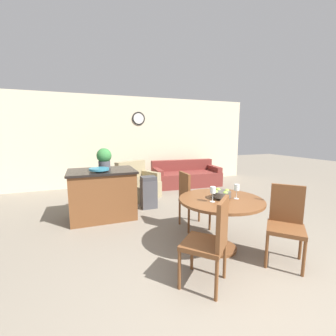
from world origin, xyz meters
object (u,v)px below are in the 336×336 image
object	(u,v)px
wine_glass_right	(237,188)
potted_plant	(104,158)
kitchen_island	(103,194)
armchair	(137,185)
trash_bin	(149,192)
dining_chair_near_left	(211,238)
couch	(186,177)
dining_table	(221,210)
dining_chair_far_side	(190,198)
dining_chair_near_right	(286,221)
wine_glass_left	(213,191)
teal_bowl	(99,169)
fruit_bowl	(221,194)

from	to	relation	value
wine_glass_right	potted_plant	size ratio (longest dim) A/B	0.51
kitchen_island	armchair	bearing A→B (deg)	50.26
trash_bin	armchair	world-z (taller)	armchair
dining_chair_near_left	couch	bearing A→B (deg)	24.26
dining_chair_near_left	couch	distance (m)	4.65
dining_table	potted_plant	distance (m)	2.51
dining_table	trash_bin	distance (m)	2.11
dining_chair_far_side	kitchen_island	world-z (taller)	dining_chair_far_side
dining_chair_near_right	wine_glass_left	bearing A→B (deg)	17.27
dining_table	couch	size ratio (longest dim) A/B	0.55
dining_chair_near_left	wine_glass_right	distance (m)	0.95
dining_chair_near_right	dining_chair_far_side	bearing A→B (deg)	-16.95
couch	wine_glass_left	bearing A→B (deg)	-106.59
dining_chair_far_side	trash_bin	bearing A→B (deg)	-162.10
wine_glass_left	kitchen_island	xyz separation A→B (m)	(-1.22, 1.92, -0.42)
dining_table	wine_glass_left	world-z (taller)	wine_glass_left
dining_chair_far_side	couch	xyz separation A→B (m)	(1.27, 2.90, -0.26)
wine_glass_right	wine_glass_left	bearing A→B (deg)	-178.95
dining_chair_near_right	dining_chair_far_side	size ratio (longest dim) A/B	1.00
dining_table	armchair	xyz separation A→B (m)	(-0.48, 2.95, -0.27)
armchair	trash_bin	bearing A→B (deg)	-113.66
wine_glass_left	armchair	bearing A→B (deg)	95.49
dining_chair_near_right	dining_chair_far_side	xyz separation A→B (m)	(-0.67, 1.32, 0.00)
wine_glass_right	potted_plant	world-z (taller)	potted_plant
teal_bowl	trash_bin	distance (m)	1.25
fruit_bowl	trash_bin	xyz separation A→B (m)	(-0.44, 2.06, -0.46)
dining_table	dining_chair_near_right	xyz separation A→B (m)	(0.61, -0.52, -0.03)
fruit_bowl	couch	xyz separation A→B (m)	(1.21, 3.70, -0.53)
wine_glass_right	fruit_bowl	bearing A→B (deg)	157.83
fruit_bowl	trash_bin	size ratio (longest dim) A/B	0.37
dining_chair_near_left	kitchen_island	xyz separation A→B (m)	(-0.88, 2.44, -0.07)
dining_chair_far_side	potted_plant	distance (m)	1.88
wine_glass_right	kitchen_island	bearing A→B (deg)	129.79
wine_glass_left	armchair	size ratio (longest dim) A/B	0.18
potted_plant	armchair	xyz separation A→B (m)	(0.85, 0.90, -0.83)
dining_table	kitchen_island	size ratio (longest dim) A/B	0.93
wine_glass_left	teal_bowl	xyz separation A→B (m)	(-1.27, 1.77, 0.08)
kitchen_island	armchair	distance (m)	1.46
dining_chair_near_left	wine_glass_left	xyz separation A→B (m)	(0.34, 0.52, 0.35)
wine_glass_left	trash_bin	size ratio (longest dim) A/B	0.29
trash_bin	wine_glass_right	bearing A→B (deg)	-73.64
dining_chair_near_left	kitchen_island	world-z (taller)	dining_chair_near_left
wine_glass_left	potted_plant	size ratio (longest dim) A/B	0.51
teal_bowl	dining_chair_far_side	bearing A→B (deg)	-32.59
trash_bin	armchair	distance (m)	0.90
dining_table	trash_bin	size ratio (longest dim) A/B	1.64
potted_plant	couch	world-z (taller)	potted_plant
wine_glass_left	trash_bin	world-z (taller)	wine_glass_left
dining_chair_near_right	wine_glass_left	world-z (taller)	dining_chair_near_right
dining_table	wine_glass_right	distance (m)	0.37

